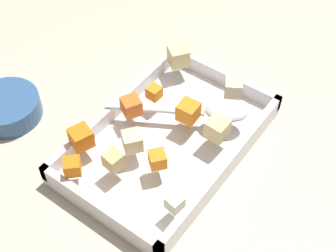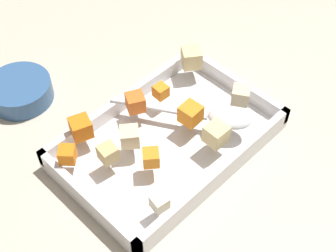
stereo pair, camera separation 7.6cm
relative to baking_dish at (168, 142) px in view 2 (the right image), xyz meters
name	(u,v)px [view 2 (the right image)]	position (x,y,z in m)	size (l,w,h in m)	color
ground_plane	(159,148)	(-0.01, 0.01, -0.01)	(4.00, 4.00, 0.00)	#BCB29E
baking_dish	(168,142)	(0.00, 0.00, 0.00)	(0.36, 0.23, 0.04)	silver
carrot_chunk_front_center	(81,128)	(-0.10, 0.09, 0.05)	(0.03, 0.03, 0.03)	orange
carrot_chunk_under_handle	(191,114)	(0.04, -0.01, 0.05)	(0.03, 0.03, 0.03)	orange
carrot_chunk_mid_right	(135,102)	(0.00, 0.07, 0.05)	(0.03, 0.03, 0.03)	orange
carrot_chunk_heap_top	(151,158)	(-0.06, -0.03, 0.04)	(0.03, 0.03, 0.03)	orange
carrot_chunk_rim_edge	(67,155)	(-0.15, 0.07, 0.04)	(0.02, 0.02, 0.02)	orange
carrot_chunk_back_center	(161,91)	(0.05, 0.06, 0.04)	(0.02, 0.02, 0.02)	orange
potato_chunk_corner_ne	(192,58)	(0.14, 0.08, 0.05)	(0.03, 0.03, 0.03)	#E0CC89
potato_chunk_near_spoon	(241,95)	(0.13, -0.04, 0.05)	(0.03, 0.03, 0.03)	beige
potato_chunk_corner_sw	(108,153)	(-0.11, 0.02, 0.04)	(0.03, 0.03, 0.03)	tan
potato_chunk_center	(160,202)	(-0.11, -0.09, 0.04)	(0.02, 0.02, 0.02)	beige
potato_chunk_mid_left	(216,134)	(0.04, -0.07, 0.05)	(0.03, 0.03, 0.03)	#E0CC89
potato_chunk_near_right	(130,137)	(-0.06, 0.02, 0.05)	(0.03, 0.03, 0.03)	beige
serving_spoon	(221,117)	(0.08, -0.05, 0.04)	(0.15, 0.22, 0.02)	silver
small_prep_bowl	(20,91)	(-0.11, 0.27, 0.01)	(0.12, 0.12, 0.04)	#33598C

